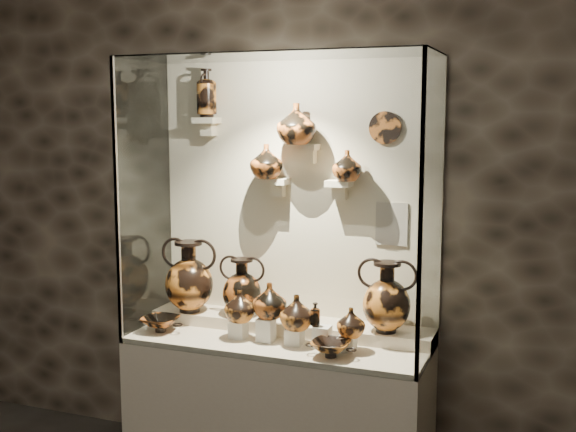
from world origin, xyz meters
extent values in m
cube|color=black|center=(0.00, 2.50, 1.60)|extent=(5.00, 0.02, 3.20)
cube|color=beige|center=(0.00, 2.18, 0.40)|extent=(1.70, 0.60, 0.80)
cube|color=beige|center=(0.00, 2.18, 0.82)|extent=(1.68, 0.58, 0.03)
cube|color=beige|center=(0.00, 2.35, 0.85)|extent=(1.70, 0.25, 0.10)
cube|color=beige|center=(0.00, 2.50, 1.60)|extent=(1.70, 0.03, 1.60)
cube|color=white|center=(0.00, 1.88, 1.60)|extent=(1.70, 0.01, 1.60)
cube|color=white|center=(-0.85, 2.18, 1.60)|extent=(0.01, 0.60, 1.60)
cube|color=white|center=(0.85, 2.18, 1.60)|extent=(0.01, 0.60, 1.60)
cube|color=white|center=(0.00, 2.18, 2.40)|extent=(1.70, 0.60, 0.01)
cube|color=gray|center=(-0.84, 1.89, 1.60)|extent=(0.02, 0.02, 1.60)
cube|color=gray|center=(0.84, 1.89, 1.60)|extent=(0.02, 0.02, 1.60)
cube|color=silver|center=(-0.22, 2.13, 0.88)|extent=(0.09, 0.09, 0.10)
cube|color=silver|center=(-0.05, 2.13, 0.90)|extent=(0.09, 0.09, 0.13)
cube|color=silver|center=(0.12, 2.13, 0.88)|extent=(0.09, 0.09, 0.09)
cube|color=silver|center=(0.28, 2.13, 0.89)|extent=(0.09, 0.09, 0.12)
cube|color=silver|center=(0.42, 2.13, 0.87)|extent=(0.09, 0.09, 0.08)
cube|color=beige|center=(-0.55, 2.42, 2.05)|extent=(0.14, 0.12, 0.04)
cube|color=beige|center=(-0.10, 2.42, 1.70)|extent=(0.14, 0.12, 0.04)
cube|color=beige|center=(0.10, 2.42, 1.90)|extent=(0.10, 0.12, 0.04)
cube|color=beige|center=(0.28, 2.42, 1.70)|extent=(0.14, 0.12, 0.04)
imported|color=#C87126|center=(-0.20, 2.12, 1.02)|extent=(0.22, 0.22, 0.18)
imported|color=#97491A|center=(-0.03, 2.15, 1.06)|extent=(0.25, 0.25, 0.20)
imported|color=#C87126|center=(0.14, 2.11, 1.02)|extent=(0.19, 0.19, 0.19)
imported|color=#C87126|center=(0.44, 2.12, 0.99)|extent=(0.19, 0.19, 0.16)
imported|color=#97491A|center=(-0.15, 2.37, 1.82)|extent=(0.23, 0.23, 0.20)
imported|color=#97491A|center=(0.04, 2.36, 2.03)|extent=(0.29, 0.29, 0.23)
imported|color=#97491A|center=(0.33, 2.39, 1.80)|extent=(0.19, 0.19, 0.17)
cylinder|color=#BF6525|center=(0.53, 2.47, 2.01)|extent=(0.18, 0.02, 0.18)
cube|color=beige|center=(0.57, 2.47, 1.48)|extent=(0.18, 0.01, 0.24)
camera|label=1|loc=(1.45, -1.47, 2.09)|focal=45.00mm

